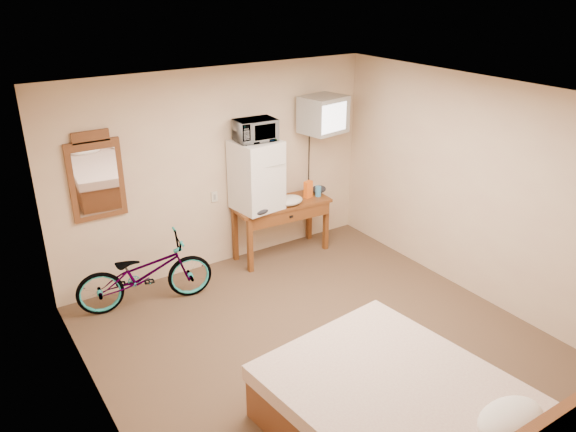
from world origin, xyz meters
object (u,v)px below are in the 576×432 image
object	(u,v)px
crt_television	(323,114)
bed	(411,421)
bicycle	(145,273)
microwave	(255,130)
desk	(283,212)
wall_mirror	(96,177)
blue_cup	(318,191)
mini_fridge	(256,175)

from	to	relation	value
crt_television	bed	xyz separation A→B (m)	(-1.62, -3.39, -1.53)
bicycle	microwave	bearing A→B (deg)	-72.03
desk	wall_mirror	size ratio (longest dim) A/B	1.32
blue_cup	bicycle	size ratio (longest dim) A/B	0.09
microwave	crt_television	xyz separation A→B (m)	(0.99, -0.02, 0.07)
microwave	wall_mirror	world-z (taller)	wall_mirror
microwave	wall_mirror	distance (m)	1.90
desk	mini_fridge	world-z (taller)	mini_fridge
mini_fridge	bed	size ratio (longest dim) A/B	0.38
microwave	crt_television	world-z (taller)	crt_television
mini_fridge	crt_television	bearing A→B (deg)	-1.34
bicycle	bed	size ratio (longest dim) A/B	0.66
crt_television	microwave	bearing A→B (deg)	178.66
bicycle	bed	bearing A→B (deg)	-153.19
microwave	wall_mirror	size ratio (longest dim) A/B	0.48
crt_television	wall_mirror	distance (m)	2.89
desk	mini_fridge	distance (m)	0.67
blue_cup	crt_television	bearing A→B (deg)	34.11
microwave	desk	bearing A→B (deg)	-3.37
desk	crt_television	size ratio (longest dim) A/B	2.04
desk	blue_cup	world-z (taller)	blue_cup
crt_television	bicycle	xyz separation A→B (m)	(-2.58, -0.20, -1.43)
microwave	blue_cup	size ratio (longest dim) A/B	3.47
bed	blue_cup	bearing A→B (deg)	65.45
blue_cup	bed	xyz separation A→B (m)	(-1.52, -3.32, -0.53)
blue_cup	bed	world-z (taller)	bed
wall_mirror	blue_cup	bearing A→B (deg)	-6.72
bicycle	desk	bearing A→B (deg)	-74.67
desk	wall_mirror	world-z (taller)	wall_mirror
crt_television	wall_mirror	xyz separation A→B (m)	(-2.85, 0.25, -0.37)
mini_fridge	wall_mirror	distance (m)	1.90
microwave	bicycle	bearing A→B (deg)	-168.86
blue_cup	wall_mirror	xyz separation A→B (m)	(-2.75, 0.32, 0.63)
mini_fridge	bicycle	world-z (taller)	mini_fridge
crt_television	bed	distance (m)	4.06
desk	crt_television	xyz separation A→B (m)	(0.63, 0.02, 1.20)
mini_fridge	crt_television	xyz separation A→B (m)	(0.99, -0.02, 0.64)
desk	bed	xyz separation A→B (m)	(-0.99, -3.37, -0.33)
bicycle	mini_fridge	bearing A→B (deg)	-72.03
mini_fridge	microwave	world-z (taller)	microwave
microwave	crt_television	bearing A→B (deg)	1.97
wall_mirror	bed	xyz separation A→B (m)	(1.23, -3.64, -1.16)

